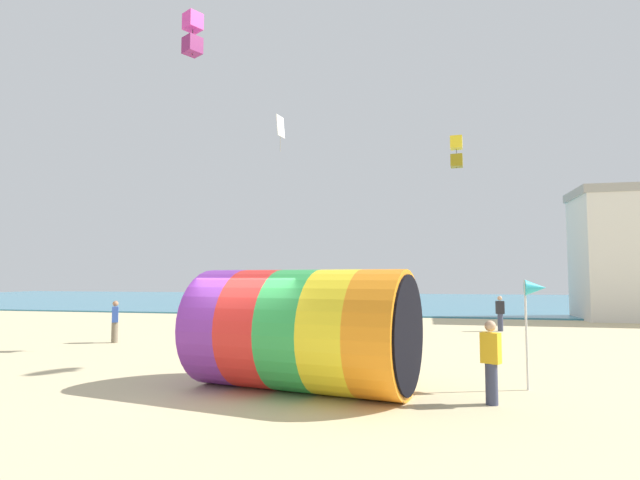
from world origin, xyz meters
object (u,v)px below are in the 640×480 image
object	(u,v)px
bystander_near_water	(115,321)
beach_flag	(535,292)
kite_yellow_box	(456,152)
giant_inflatable_tube	(302,330)
kite_white_diamond	(280,127)
bystander_mid_beach	(500,313)
kite_magenta_box	(193,34)
kite_handler	(491,362)
bystander_far_left	(273,310)

from	to	relation	value
bystander_near_water	beach_flag	xyz separation A→B (m)	(14.11, -5.18, 1.37)
beach_flag	kite_yellow_box	bearing A→B (deg)	92.76
giant_inflatable_tube	kite_white_diamond	distance (m)	9.63
bystander_mid_beach	bystander_near_water	bearing A→B (deg)	-154.06
kite_white_diamond	kite_magenta_box	size ratio (longest dim) A/B	0.82
kite_magenta_box	kite_handler	bearing A→B (deg)	-30.97
bystander_mid_beach	beach_flag	bearing A→B (deg)	-94.29
kite_magenta_box	bystander_mid_beach	distance (m)	17.70
kite_handler	kite_white_diamond	world-z (taller)	kite_white_diamond
kite_white_diamond	kite_magenta_box	bearing A→B (deg)	-159.02
kite_yellow_box	giant_inflatable_tube	bearing A→B (deg)	-105.24
kite_yellow_box	kite_white_diamond	bearing A→B (deg)	-125.40
kite_handler	kite_magenta_box	world-z (taller)	kite_magenta_box
giant_inflatable_tube	bystander_mid_beach	size ratio (longest dim) A/B	3.25
kite_yellow_box	kite_magenta_box	distance (m)	14.80
bystander_near_water	giant_inflatable_tube	bearing A→B (deg)	-35.05
kite_handler	bystander_far_left	distance (m)	15.04
bystander_far_left	bystander_mid_beach	bearing A→B (deg)	8.36
kite_yellow_box	beach_flag	size ratio (longest dim) A/B	0.71
beach_flag	bystander_near_water	bearing A→B (deg)	159.82
bystander_near_water	beach_flag	bearing A→B (deg)	-20.18
kite_magenta_box	bystander_far_left	size ratio (longest dim) A/B	0.90
kite_yellow_box	bystander_near_water	world-z (taller)	kite_yellow_box
bystander_mid_beach	kite_handler	bearing A→B (deg)	-98.47
bystander_far_left	bystander_near_water	bearing A→B (deg)	-128.10
kite_white_diamond	kite_magenta_box	distance (m)	4.63
bystander_far_left	beach_flag	distance (m)	14.61
kite_white_diamond	bystander_mid_beach	bearing A→B (deg)	40.09
bystander_near_water	kite_handler	bearing A→B (deg)	-27.26
kite_white_diamond	bystander_far_left	bearing A→B (deg)	109.57
kite_handler	bystander_mid_beach	bearing A→B (deg)	81.53
giant_inflatable_tube	kite_white_diamond	xyz separation A→B (m)	(-2.47, 6.46, 6.70)
giant_inflatable_tube	beach_flag	distance (m)	5.30
bystander_far_left	beach_flag	world-z (taller)	beach_flag
kite_handler	bystander_near_water	bearing A→B (deg)	152.74
giant_inflatable_tube	bystander_mid_beach	bearing A→B (deg)	66.07
bystander_mid_beach	beach_flag	size ratio (longest dim) A/B	0.66
kite_magenta_box	kite_white_diamond	bearing A→B (deg)	20.98
kite_yellow_box	beach_flag	distance (m)	16.54
giant_inflatable_tube	kite_yellow_box	bearing A→B (deg)	74.76
kite_magenta_box	beach_flag	distance (m)	14.63
kite_handler	kite_yellow_box	size ratio (longest dim) A/B	0.94
kite_handler	kite_white_diamond	size ratio (longest dim) A/B	1.25
kite_yellow_box	kite_handler	bearing A→B (deg)	-91.48
kite_handler	bystander_far_left	size ratio (longest dim) A/B	0.93
giant_inflatable_tube	bystander_far_left	distance (m)	12.89
kite_handler	kite_magenta_box	bearing A→B (deg)	149.03
kite_magenta_box	beach_flag	size ratio (longest dim) A/B	0.66
kite_magenta_box	beach_flag	bearing A→B (deg)	-21.51
giant_inflatable_tube	kite_white_diamond	size ratio (longest dim) A/B	3.99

